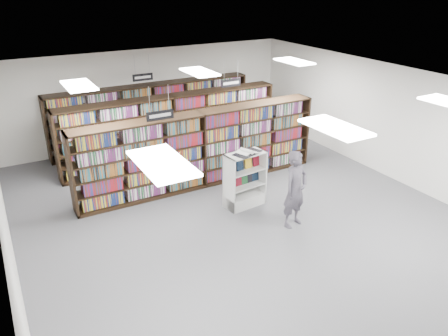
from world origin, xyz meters
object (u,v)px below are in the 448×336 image
bookshelf_row_near (201,149)px  open_book (247,152)px  endcap_display (244,187)px  shopper (295,189)px

bookshelf_row_near → open_book: size_ratio=8.68×
bookshelf_row_near → endcap_display: size_ratio=4.89×
shopper → endcap_display: bearing=96.3°
bookshelf_row_near → endcap_display: bearing=-75.7°
bookshelf_row_near → shopper: bearing=-73.1°
bookshelf_row_near → shopper: bookshelf_row_near is taller
endcap_display → open_book: 0.98m
endcap_display → open_book: size_ratio=1.78×
open_book → shopper: shopper is taller
shopper → open_book: bearing=95.7°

